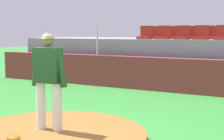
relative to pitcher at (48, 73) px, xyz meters
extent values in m
cylinder|color=brown|center=(0.16, -0.12, -1.15)|extent=(3.37, 3.37, 0.23)
cylinder|color=silver|center=(-0.17, -0.02, -0.60)|extent=(0.17, 0.17, 0.86)
cylinder|color=silver|center=(0.17, 0.02, -0.60)|extent=(0.17, 0.17, 0.86)
cube|color=#1E4723|center=(0.00, 0.00, 0.15)|extent=(0.51, 0.30, 0.63)
cylinder|color=#1E4723|center=(-0.26, -0.02, 0.11)|extent=(0.21, 0.13, 0.71)
cylinder|color=#1E4723|center=(0.26, 0.02, 0.11)|extent=(0.26, 0.13, 0.71)
sphere|color=#8C6647|center=(0.00, 0.00, 0.60)|extent=(0.24, 0.24, 0.24)
cone|color=#1E4723|center=(0.00, 0.00, 0.68)|extent=(0.30, 0.30, 0.13)
ellipsoid|color=#905513|center=(-0.07, -0.82, -0.98)|extent=(0.35, 0.29, 0.11)
cube|color=maroon|center=(0.16, 6.10, -0.69)|extent=(14.99, 0.40, 1.14)
cylinder|color=silver|center=(-2.73, 6.10, 0.42)|extent=(0.06, 0.06, 1.08)
cube|color=#8D8D9F|center=(0.16, 8.47, -0.39)|extent=(13.60, 3.71, 1.73)
cube|color=maroon|center=(-1.24, 7.07, 0.52)|extent=(0.48, 0.44, 0.10)
cube|color=maroon|center=(-1.24, 7.25, 0.77)|extent=(0.48, 0.08, 0.40)
cube|color=maroon|center=(-0.54, 7.08, 0.52)|extent=(0.48, 0.44, 0.10)
cube|color=maroon|center=(-0.54, 7.26, 0.77)|extent=(0.48, 0.08, 0.40)
cube|color=maroon|center=(0.18, 7.05, 0.52)|extent=(0.48, 0.44, 0.10)
cube|color=maroon|center=(0.18, 7.23, 0.77)|extent=(0.48, 0.08, 0.40)
cube|color=maroon|center=(0.85, 7.08, 0.52)|extent=(0.48, 0.44, 0.10)
cube|color=maroon|center=(0.85, 7.26, 0.77)|extent=(0.48, 0.08, 0.40)
cube|color=maroon|center=(1.58, 7.05, 0.52)|extent=(0.48, 0.44, 0.10)
cube|color=maroon|center=(1.58, 7.23, 0.77)|extent=(0.48, 0.08, 0.40)
cube|color=maroon|center=(-1.24, 7.97, 0.52)|extent=(0.48, 0.44, 0.10)
cube|color=maroon|center=(-1.24, 8.15, 0.77)|extent=(0.48, 0.08, 0.40)
cube|color=maroon|center=(-0.54, 7.96, 0.52)|extent=(0.48, 0.44, 0.10)
cube|color=maroon|center=(-0.54, 8.14, 0.77)|extent=(0.48, 0.08, 0.40)
cube|color=maroon|center=(0.18, 7.94, 0.52)|extent=(0.48, 0.44, 0.10)
cube|color=maroon|center=(0.18, 8.12, 0.77)|extent=(0.48, 0.08, 0.40)
cube|color=maroon|center=(0.83, 7.98, 0.52)|extent=(0.48, 0.44, 0.10)
cube|color=maroon|center=(0.83, 8.16, 0.77)|extent=(0.48, 0.08, 0.40)
cube|color=maroon|center=(-1.25, 8.87, 0.52)|extent=(0.48, 0.44, 0.10)
cube|color=maroon|center=(-1.25, 9.05, 0.77)|extent=(0.48, 0.08, 0.40)
cube|color=maroon|center=(-0.52, 8.88, 0.52)|extent=(0.48, 0.44, 0.10)
cube|color=maroon|center=(-0.52, 9.06, 0.77)|extent=(0.48, 0.08, 0.40)
cube|color=maroon|center=(0.16, 8.85, 0.52)|extent=(0.48, 0.44, 0.10)
cube|color=maroon|center=(0.16, 9.03, 0.77)|extent=(0.48, 0.08, 0.40)
cube|color=maroon|center=(0.85, 8.84, 0.52)|extent=(0.48, 0.44, 0.10)
cube|color=maroon|center=(0.85, 9.02, 0.77)|extent=(0.48, 0.08, 0.40)
camera|label=1|loc=(3.96, -4.74, 0.74)|focal=54.84mm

